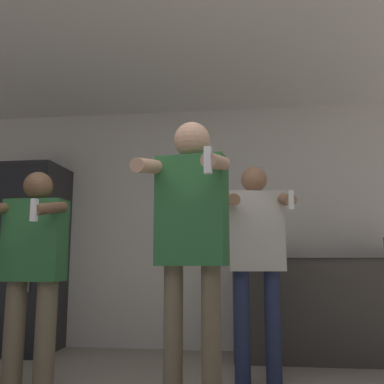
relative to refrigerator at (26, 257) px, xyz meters
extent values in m
cube|color=silver|center=(1.60, 0.35, 0.33)|extent=(7.00, 0.06, 2.55)
cube|color=silver|center=(1.60, -1.17, 1.63)|extent=(7.00, 3.49, 0.05)
cube|color=#262628|center=(0.00, 0.01, 0.00)|extent=(0.68, 0.62, 1.89)
cube|color=black|center=(0.00, -0.31, 0.00)|extent=(0.66, 0.01, 1.81)
cylinder|color=#99999E|center=(0.22, -0.34, 0.09)|extent=(0.02, 0.02, 0.85)
cube|color=#47423D|center=(2.93, 0.03, -0.48)|extent=(1.60, 0.58, 0.92)
cube|color=#272421|center=(2.93, 0.03, -0.02)|extent=(1.63, 0.61, 0.01)
cylinder|color=black|center=(2.40, 0.10, 0.10)|extent=(0.07, 0.07, 0.24)
cylinder|color=black|center=(2.40, 0.10, 0.26)|extent=(0.02, 0.02, 0.08)
sphere|color=black|center=(2.40, 0.10, 0.30)|extent=(0.03, 0.03, 0.03)
cylinder|color=#563314|center=(2.59, 0.10, 0.08)|extent=(0.07, 0.07, 0.19)
cylinder|color=#563314|center=(2.59, 0.10, 0.21)|extent=(0.02, 0.02, 0.06)
sphere|color=maroon|center=(2.59, 0.10, 0.24)|extent=(0.02, 0.02, 0.02)
cylinder|color=#75664C|center=(1.82, -1.65, -0.51)|extent=(0.11, 0.11, 0.87)
cylinder|color=#75664C|center=(2.05, -1.69, -0.51)|extent=(0.11, 0.11, 0.87)
cube|color=#2D6B38|center=(1.94, -1.67, 0.26)|extent=(0.44, 0.26, 0.65)
sphere|color=tan|center=(1.94, -1.67, 0.69)|extent=(0.22, 0.22, 0.22)
cylinder|color=tan|center=(1.71, -1.84, 0.50)|extent=(0.14, 0.41, 0.15)
cylinder|color=tan|center=(2.10, -1.90, 0.50)|extent=(0.14, 0.41, 0.15)
cube|color=white|center=(2.07, -2.09, 0.46)|extent=(0.04, 0.04, 0.14)
cylinder|color=#75664C|center=(0.66, -1.33, -0.56)|extent=(0.14, 0.14, 0.76)
cylinder|color=#75664C|center=(0.89, -1.33, -0.56)|extent=(0.14, 0.14, 0.76)
cube|color=#2D6B38|center=(0.77, -1.33, 0.10)|extent=(0.41, 0.20, 0.57)
sphere|color=brown|center=(0.77, -1.33, 0.49)|extent=(0.21, 0.21, 0.21)
cylinder|color=brown|center=(0.97, -1.53, 0.30)|extent=(0.08, 0.43, 0.15)
cube|color=white|center=(0.97, -1.74, 0.27)|extent=(0.04, 0.04, 0.14)
cylinder|color=navy|center=(2.21, -0.83, -0.53)|extent=(0.12, 0.12, 0.82)
cylinder|color=navy|center=(2.45, -0.79, -0.53)|extent=(0.12, 0.12, 0.82)
cube|color=beige|center=(2.33, -0.81, 0.19)|extent=(0.46, 0.27, 0.62)
sphere|color=#9E7051|center=(2.33, -0.81, 0.60)|extent=(0.21, 0.21, 0.21)
cylinder|color=#9E7051|center=(2.15, -1.00, 0.42)|extent=(0.14, 0.34, 0.14)
cylinder|color=#9E7051|center=(2.56, -0.93, 0.42)|extent=(0.14, 0.34, 0.14)
cube|color=white|center=(2.58, -1.09, 0.39)|extent=(0.04, 0.04, 0.14)
camera|label=1|loc=(2.25, -4.21, -0.04)|focal=40.00mm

